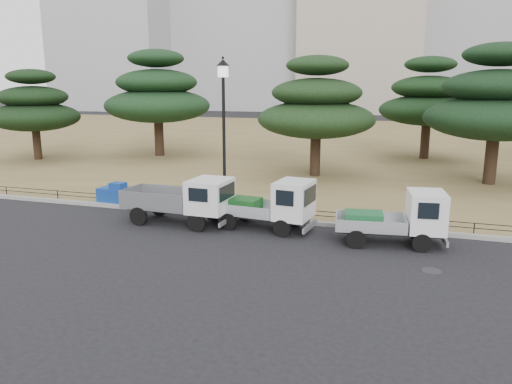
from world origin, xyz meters
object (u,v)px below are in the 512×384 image
(truck_large, at_px, (184,198))
(tarp_pile, at_px, (115,193))
(truck_kei_front, at_px, (271,205))
(street_lamp, at_px, (224,111))
(truck_kei_rear, at_px, (398,218))

(truck_large, xyz_separation_m, tarp_pile, (-4.44, 2.01, -0.53))
(truck_kei_front, bearing_deg, truck_large, -168.48)
(truck_large, xyz_separation_m, truck_kei_front, (3.48, 0.33, -0.07))
(truck_kei_front, xyz_separation_m, tarp_pile, (-7.91, 1.67, -0.46))
(truck_kei_front, bearing_deg, street_lamp, 156.05)
(truck_kei_rear, xyz_separation_m, tarp_pile, (-12.55, 2.06, -0.43))
(truck_large, relative_size, truck_kei_rear, 1.15)
(truck_kei_front, height_order, truck_kei_rear, truck_kei_front)
(truck_kei_rear, height_order, street_lamp, street_lamp)
(truck_kei_rear, bearing_deg, street_lamp, 157.92)
(truck_kei_rear, distance_m, street_lamp, 8.06)
(street_lamp, distance_m, tarp_pile, 6.70)
(truck_kei_rear, height_order, tarp_pile, truck_kei_rear)
(street_lamp, xyz_separation_m, tarp_pile, (-5.48, 0.27, -3.85))
(truck_kei_front, relative_size, street_lamp, 0.61)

